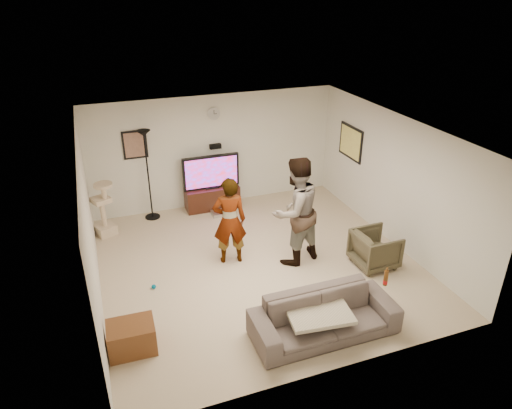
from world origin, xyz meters
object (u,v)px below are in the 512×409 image
object	(u,v)px
floor_lamp	(148,176)
armchair	(375,249)
person_left	(230,221)
sofa	(324,316)
tv	(211,172)
person_right	(295,211)
beer_bottle	(386,278)
cat_tree	(102,209)
tv_stand	(212,197)
side_table	(132,337)

from	to	relation	value
floor_lamp	armchair	xyz separation A→B (m)	(3.48, -3.26, -0.64)
floor_lamp	person_left	size ratio (longest dim) A/B	1.19
person_left	sofa	world-z (taller)	person_left
tv	sofa	world-z (taller)	tv
person_right	beer_bottle	distance (m)	2.06
floor_lamp	cat_tree	xyz separation A→B (m)	(-1.00, -0.41, -0.41)
tv_stand	armchair	distance (m)	3.90
person_right	tv	bearing A→B (deg)	-89.12
floor_lamp	person_left	xyz separation A→B (m)	(1.09, -2.22, -0.15)
person_left	beer_bottle	size ratio (longest dim) A/B	6.58
person_left	armchair	bearing A→B (deg)	166.20
sofa	side_table	world-z (taller)	sofa
cat_tree	side_table	world-z (taller)	cat_tree
beer_bottle	armchair	xyz separation A→B (m)	(0.72, 1.31, -0.41)
cat_tree	sofa	bearing A→B (deg)	-56.12
tv	armchair	xyz separation A→B (m)	(2.13, -3.27, -0.54)
sofa	beer_bottle	size ratio (longest dim) A/B	8.49
cat_tree	person_left	world-z (taller)	person_left
beer_bottle	armchair	world-z (taller)	beer_bottle
sofa	beer_bottle	world-z (taller)	beer_bottle
sofa	floor_lamp	bearing A→B (deg)	111.42
tv_stand	floor_lamp	size ratio (longest dim) A/B	0.61
floor_lamp	cat_tree	bearing A→B (deg)	-157.55
person_left	floor_lamp	bearing A→B (deg)	-54.42
sofa	tv	bearing A→B (deg)	95.43
tv_stand	person_left	size ratio (longest dim) A/B	0.73
floor_lamp	armchair	distance (m)	4.81
cat_tree	armchair	distance (m)	5.31
floor_lamp	side_table	world-z (taller)	floor_lamp
cat_tree	person_left	xyz separation A→B (m)	(2.09, -1.81, 0.26)
armchair	tv	bearing A→B (deg)	31.92
sofa	side_table	size ratio (longest dim) A/B	3.30
sofa	side_table	xyz separation A→B (m)	(-2.66, 0.62, -0.10)
person_left	side_table	distance (m)	2.68
floor_lamp	beer_bottle	xyz separation A→B (m)	(2.76, -4.56, -0.23)
cat_tree	person_left	bearing A→B (deg)	-40.86
beer_bottle	person_left	bearing A→B (deg)	125.51
armchair	beer_bottle	bearing A→B (deg)	149.95
tv_stand	side_table	size ratio (longest dim) A/B	1.86
tv	person_right	bearing A→B (deg)	-72.38
tv_stand	beer_bottle	world-z (taller)	beer_bottle
tv_stand	armchair	size ratio (longest dim) A/B	1.63
person_left	beer_bottle	distance (m)	2.87
armchair	side_table	world-z (taller)	armchair
tv	cat_tree	bearing A→B (deg)	-169.68
cat_tree	beer_bottle	distance (m)	5.60
tv_stand	side_table	bearing A→B (deg)	-119.40
cat_tree	sofa	xyz separation A→B (m)	(2.79, -4.15, -0.25)
cat_tree	person_right	world-z (taller)	person_right
tv_stand	beer_bottle	bearing A→B (deg)	-72.96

